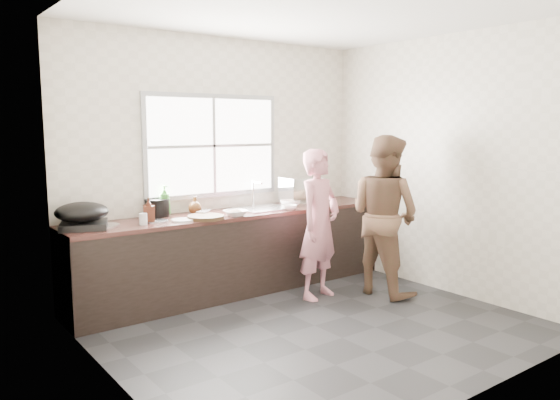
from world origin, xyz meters
TOP-DOWN VIEW (x-y plane):
  - floor at (0.00, 0.00)m, footprint 3.60×3.20m
  - ceiling at (0.00, 0.00)m, footprint 3.60×3.20m
  - wall_back at (0.00, 1.60)m, footprint 3.60×0.01m
  - wall_left at (-1.80, 0.00)m, footprint 0.01×3.20m
  - wall_right at (1.80, 0.00)m, footprint 0.01×3.20m
  - wall_front at (0.00, -1.60)m, footprint 3.60×0.01m
  - cabinet at (0.00, 1.29)m, footprint 3.60×0.62m
  - countertop at (0.00, 1.29)m, footprint 3.60×0.64m
  - sink at (0.35, 1.29)m, footprint 0.55×0.45m
  - faucet at (0.35, 1.49)m, footprint 0.02×0.02m
  - window_frame at (-0.10, 1.59)m, footprint 1.60×0.05m
  - window_glazing at (-0.10, 1.57)m, footprint 1.50×0.01m
  - woman at (0.57, 0.61)m, footprint 0.60×0.47m
  - person_side at (1.21, 0.32)m, footprint 0.69×0.86m
  - cutting_board at (-0.47, 1.10)m, footprint 0.44×0.44m
  - cleaver at (-0.37, 1.31)m, footprint 0.22×0.21m
  - bowl_mince at (-0.14, 1.08)m, footprint 0.25×0.25m
  - bowl_crabs at (0.71, 1.26)m, footprint 0.23×0.23m
  - bowl_held at (0.55, 1.08)m, footprint 0.26×0.26m
  - black_pot at (-0.79, 1.52)m, footprint 0.31×0.31m
  - plate_food at (-0.70, 1.13)m, footprint 0.24×0.24m
  - bottle_green at (-0.71, 1.52)m, footprint 0.16×0.16m
  - bottle_brown_tall at (-0.98, 1.28)m, footprint 0.12×0.13m
  - bottle_brown_short at (-0.39, 1.47)m, footprint 0.14×0.14m
  - glass_jar at (-1.08, 1.17)m, footprint 0.09×0.09m
  - burner at (-1.58, 1.32)m, footprint 0.51×0.51m
  - wok at (-1.59, 1.32)m, footprint 0.60×0.60m
  - dish_rack at (0.89, 1.31)m, footprint 0.43×0.31m
  - pot_lid_left at (-1.38, 1.32)m, footprint 0.27×0.27m
  - pot_lid_right at (-0.92, 1.25)m, footprint 0.23×0.23m

SIDE VIEW (x-z plane):
  - floor at x=0.00m, z-range -0.01..0.00m
  - cabinet at x=0.00m, z-range 0.00..0.82m
  - woman at x=0.57m, z-range 0.00..1.43m
  - person_side at x=1.21m, z-range 0.00..1.67m
  - countertop at x=0.00m, z-range 0.82..0.86m
  - sink at x=0.35m, z-range 0.85..0.88m
  - pot_lid_right at x=-0.92m, z-range 0.86..0.87m
  - pot_lid_left at x=-1.38m, z-range 0.86..0.87m
  - plate_food at x=-0.70m, z-range 0.86..0.88m
  - cutting_board at x=-0.47m, z-range 0.86..0.90m
  - bowl_mince at x=-0.14m, z-range 0.86..0.92m
  - burner at x=-1.58m, z-range 0.86..0.92m
  - bowl_crabs at x=0.71m, z-range 0.86..0.92m
  - bowl_held at x=0.55m, z-range 0.86..0.93m
  - cleaver at x=-0.37m, z-range 0.90..0.91m
  - glass_jar at x=-1.08m, z-range 0.86..0.97m
  - bottle_brown_short at x=-0.39m, z-range 0.86..1.02m
  - black_pot at x=-0.79m, z-range 0.86..1.04m
  - bottle_brown_tall at x=-0.98m, z-range 0.86..1.08m
  - wok at x=-1.59m, z-range 0.92..1.09m
  - faucet at x=0.35m, z-range 0.86..1.16m
  - bottle_green at x=-0.71m, z-range 0.86..1.17m
  - dish_rack at x=0.89m, z-range 0.86..1.18m
  - wall_back at x=0.00m, z-range 0.00..2.70m
  - wall_left at x=-1.80m, z-range 0.00..2.70m
  - wall_right at x=1.80m, z-range 0.00..2.70m
  - wall_front at x=0.00m, z-range 0.00..2.70m
  - window_glazing at x=-0.10m, z-range 1.05..2.05m
  - window_frame at x=-0.10m, z-range 1.00..2.10m
  - ceiling at x=0.00m, z-range 2.70..2.71m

